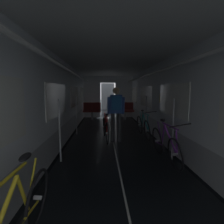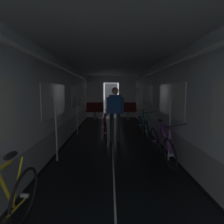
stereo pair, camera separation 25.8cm
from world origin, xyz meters
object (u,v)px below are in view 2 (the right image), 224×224
person_cyclist_aisle (115,109)px  bicycle_red_in_aisle (105,128)px  bench_seat_far_left (95,109)px  bicycle_teal (143,126)px  bicycle_purple (162,145)px  bench_seat_far_right (128,109)px

person_cyclist_aisle → bicycle_red_in_aisle: bearing=139.5°
bench_seat_far_left → person_cyclist_aisle: person_cyclist_aisle is taller
person_cyclist_aisle → bicycle_teal: bearing=30.8°
bench_seat_far_left → bicycle_purple: size_ratio=0.58×
bench_seat_far_left → bicycle_red_in_aisle: (0.68, -4.19, -0.18)m
bench_seat_far_left → bench_seat_far_right: 1.80m
bicycle_purple → bicycle_red_in_aisle: bearing=125.1°
bench_seat_far_left → bench_seat_far_right: same height
bench_seat_far_right → bicycle_teal: size_ratio=0.58×
bench_seat_far_left → person_cyclist_aisle: bearing=-77.5°
bench_seat_far_right → bicycle_purple: bearing=-88.3°
bench_seat_far_left → bicycle_red_in_aisle: 4.25m
person_cyclist_aisle → bicycle_red_in_aisle: 0.75m
bicycle_purple → bicycle_red_in_aisle: bicycle_purple is taller
bench_seat_far_right → bicycle_red_in_aisle: bench_seat_far_right is taller
bicycle_teal → person_cyclist_aisle: bearing=-149.2°
bench_seat_far_right → bicycle_purple: bicycle_purple is taller
bench_seat_far_right → bicycle_teal: same height
bicycle_teal → bicycle_purple: 2.18m
bench_seat_far_left → bicycle_teal: (1.97, -3.88, -0.19)m
bicycle_red_in_aisle → person_cyclist_aisle: bearing=-40.5°
bench_seat_far_right → person_cyclist_aisle: bearing=-100.3°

